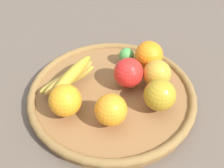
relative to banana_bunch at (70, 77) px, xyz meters
The scene contains 10 objects.
ground_plane 0.12m from the banana_bunch, 142.38° to the left, with size 2.40×2.40×0.00m, color brown.
basket 0.11m from the banana_bunch, 142.38° to the left, with size 0.42×0.42×0.03m.
banana_bunch is the anchor object (origin of this frame).
apple_0 0.22m from the banana_bunch, 132.82° to the left, with size 0.07×0.07×0.07m, color #AD8A20.
orange_2 0.15m from the banana_bunch, 102.82° to the left, with size 0.07×0.07×0.07m, color orange.
lime_0 0.17m from the banana_bunch, behind, with size 0.04×0.04×0.04m, color #479B44.
orange_1 0.09m from the banana_bunch, 61.02° to the left, with size 0.07×0.07×0.07m, color orange.
apple_1 0.21m from the banana_bunch, 152.71° to the left, with size 0.07×0.07×0.07m, color gold.
apple_2 0.14m from the banana_bunch, 153.62° to the left, with size 0.07×0.07×0.07m, color red.
orange_0 0.22m from the banana_bunch, behind, with size 0.07×0.07×0.07m, color orange.
Camera 1 is at (0.24, 0.44, 0.52)m, focal length 45.15 mm.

